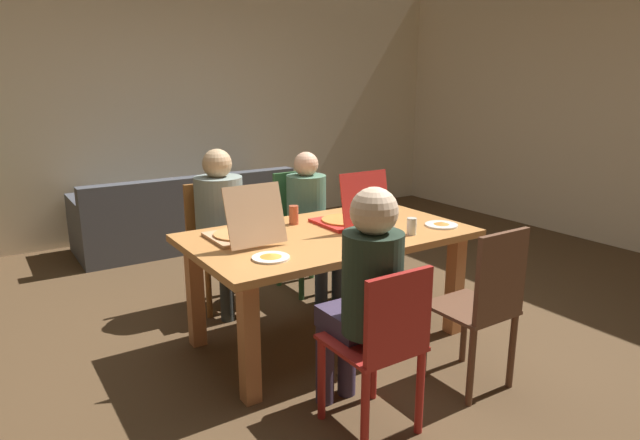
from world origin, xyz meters
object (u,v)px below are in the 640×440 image
Objects in this scene: pizza_box_0 at (349,217)px; pizza_box_1 at (242,232)px; person_1 at (365,288)px; drinking_glass_0 at (390,220)px; person_2 at (311,212)px; drinking_glass_1 at (412,226)px; person_0 at (222,216)px; chair_1 at (382,344)px; chair_2 at (301,228)px; plate_3 at (271,257)px; plate_2 at (385,209)px; couch at (187,219)px; chair_3 at (484,303)px; plate_1 at (441,225)px; drinking_glass_2 at (294,215)px; chair_0 at (216,239)px; dining_table at (328,248)px; plate_0 at (384,237)px.

pizza_box_1 is (-0.76, 0.07, -0.00)m from pizza_box_0.
drinking_glass_0 is (0.72, 0.68, 0.10)m from person_1.
drinking_glass_1 is (0.05, -1.11, 0.13)m from person_2.
pizza_box_1 is at bearing -103.40° from person_0.
chair_1 is at bearing -139.63° from drinking_glass_1.
plate_3 is at bearing -127.29° from chair_2.
pizza_box_0 is 0.54m from plate_2.
chair_3 is at bearing -83.79° from couch.
plate_1 is 1.00m from drinking_glass_2.
chair_0 reaches higher than plate_1.
plate_2 is (1.25, 0.15, -0.05)m from pizza_box_1.
person_0 is at bearing 80.02° from plate_3.
chair_0 is 0.76× the size of person_1.
person_2 is 1.11m from pizza_box_1.
chair_1 is at bearing -112.18° from person_2.
dining_table is 13.97× the size of drinking_glass_2.
person_1 is 11.30× the size of drinking_glass_1.
drinking_glass_1 is at bearing -171.24° from plate_1.
chair_3 reaches higher than chair_0.
chair_1 is 1.25m from pizza_box_0.
chair_3 reaches higher than chair_1.
drinking_glass_0 is (0.36, -0.18, 0.18)m from dining_table.
plate_0 is at bearing -177.22° from plate_1.
plate_0 is at bearing -66.51° from chair_0.
person_2 is at bearing 66.14° from person_1.
drinking_glass_0 reaches higher than drinking_glass_2.
person_0 is 2.76× the size of pizza_box_0.
person_2 is 1.13m from plate_1.
chair_3 is at bearing -90.10° from drinking_glass_0.
dining_table is at bearing -14.84° from pizza_box_1.
pizza_box_1 reaches higher than plate_2.
person_0 reaches higher than couch.
pizza_box_0 is 0.76m from pizza_box_1.
chair_1 is 1.86× the size of pizza_box_1.
plate_0 is 0.21m from drinking_glass_0.
chair_1 is 1.92m from person_2.
plate_2 is 0.70m from drinking_glass_1.
pizza_box_1 reaches higher than chair_1.
person_2 is 5.42× the size of plate_2.
chair_1 is 3.64m from couch.
pizza_box_0 is 2.10× the size of plate_3.
chair_1 is 4.12× the size of plate_2.
drinking_glass_0 is 0.17m from drinking_glass_1.
chair_1 reaches higher than dining_table.
drinking_glass_2 is at bearing -91.25° from couch.
person_2 is 0.73m from pizza_box_0.
pizza_box_1 reaches higher than plate_1.
person_2 is 0.52× the size of couch.
dining_table is at bearing 66.84° from person_1.
couch is (-0.24, 2.93, -0.48)m from plate_0.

